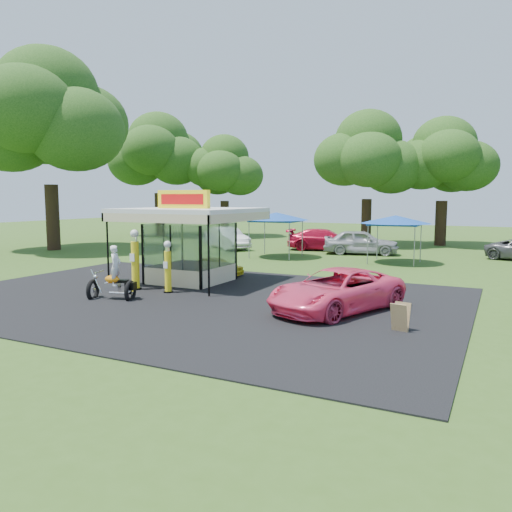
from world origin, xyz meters
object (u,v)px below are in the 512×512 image
object	(u,v)px
motorcycle	(114,278)
a_frame_sign	(400,318)
pink_sedan	(337,290)
kiosk_car	(216,266)
gas_pump_right	(168,268)
bg_car_b	(324,240)
tent_east	(395,220)
gas_station_kiosk	(190,244)
bg_car_a	(227,238)
bg_car_c	(361,242)
tent_west	(276,217)
gas_pump_left	(135,261)

from	to	relation	value
motorcycle	a_frame_sign	distance (m)	10.53
a_frame_sign	pink_sedan	world-z (taller)	pink_sedan
kiosk_car	gas_pump_right	bearing A→B (deg)	-172.30
bg_car_b	tent_east	world-z (taller)	tent_east
pink_sedan	motorcycle	bearing A→B (deg)	-144.74
bg_car_b	gas_station_kiosk	bearing A→B (deg)	166.72
bg_car_a	bg_car_c	xyz separation A→B (m)	(10.05, 0.81, 0.04)
a_frame_sign	bg_car_b	bearing A→B (deg)	125.69
motorcycle	pink_sedan	distance (m)	8.31
gas_pump_right	tent_west	xyz separation A→B (m)	(-1.17, 13.21, 1.61)
pink_sedan	tent_west	distance (m)	15.77
gas_station_kiosk	bg_car_b	size ratio (longest dim) A/B	1.00
motorcycle	bg_car_b	distance (m)	20.67
gas_station_kiosk	gas_pump_right	size ratio (longest dim) A/B	2.53
bg_car_c	tent_west	bearing A→B (deg)	118.98
gas_station_kiosk	gas_pump_left	distance (m)	2.88
a_frame_sign	pink_sedan	xyz separation A→B (m)	(-2.44, 1.72, 0.30)
bg_car_a	bg_car_b	size ratio (longest dim) A/B	0.90
motorcycle	pink_sedan	xyz separation A→B (m)	(8.09, 1.88, -0.11)
kiosk_car	pink_sedan	distance (m)	9.15
kiosk_car	bg_car_b	bearing A→B (deg)	-3.74
gas_station_kiosk	gas_pump_left	xyz separation A→B (m)	(-0.96, -2.66, -0.56)
gas_pump_left	bg_car_c	size ratio (longest dim) A/B	0.51
bg_car_a	bg_car_b	distance (m)	7.31
a_frame_sign	bg_car_a	xyz separation A→B (m)	(-16.23, 18.29, 0.38)
gas_pump_right	a_frame_sign	bearing A→B (deg)	-10.82
kiosk_car	tent_west	world-z (taller)	tent_west
bg_car_c	tent_west	world-z (taller)	tent_west
gas_pump_left	bg_car_c	bearing A→B (deg)	74.12
gas_station_kiosk	bg_car_c	bearing A→B (deg)	74.87
motorcycle	pink_sedan	bearing A→B (deg)	-3.38
gas_pump_right	tent_west	distance (m)	13.36
tent_west	a_frame_sign	bearing A→B (deg)	-54.61
bg_car_b	tent_west	bearing A→B (deg)	155.27
gas_pump_right	kiosk_car	size ratio (longest dim) A/B	0.76
gas_station_kiosk	gas_pump_left	size ratio (longest dim) A/B	2.12
gas_station_kiosk	gas_pump_left	world-z (taller)	gas_station_kiosk
bg_car_c	tent_east	world-z (taller)	tent_east
gas_pump_right	bg_car_c	bearing A→B (deg)	79.12
motorcycle	tent_west	world-z (taller)	tent_west
gas_pump_left	pink_sedan	bearing A→B (deg)	-0.23
bg_car_a	gas_pump_left	bearing A→B (deg)	-127.90
a_frame_sign	tent_west	size ratio (longest dim) A/B	0.20
bg_car_a	bg_car_c	size ratio (longest dim) A/B	0.98
gas_pump_left	motorcycle	bearing A→B (deg)	-72.81
gas_pump_left	a_frame_sign	xyz separation A→B (m)	(11.12, -1.75, -0.79)
pink_sedan	gas_station_kiosk	bearing A→B (deg)	-177.07
gas_pump_right	kiosk_car	world-z (taller)	gas_pump_right
a_frame_sign	bg_car_a	size ratio (longest dim) A/B	0.17
bg_car_c	gas_station_kiosk	bearing A→B (deg)	151.62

